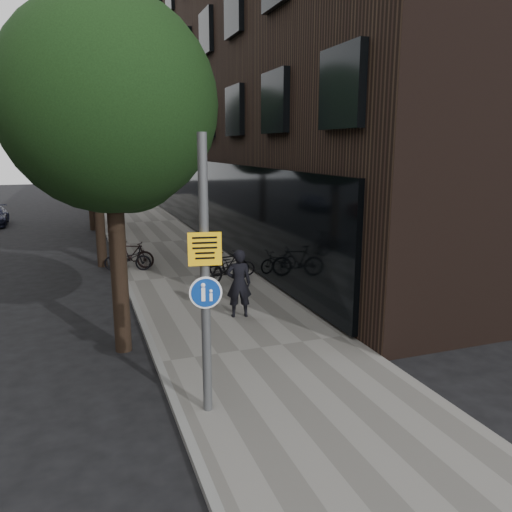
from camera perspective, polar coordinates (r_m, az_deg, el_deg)
name	(u,v)px	position (r m, az deg, el deg)	size (l,w,h in m)	color
ground	(319,435)	(8.45, 7.25, -19.59)	(120.00, 120.00, 0.00)	black
sidewalk	(194,277)	(17.31, -7.12, -2.43)	(4.50, 60.00, 0.12)	slate
curb_edge	(127,283)	(16.98, -14.56, -3.01)	(0.15, 60.00, 0.13)	slate
building_right_dark_brick	(283,67)	(31.05, 3.07, 20.80)	(12.00, 40.00, 18.00)	black
street_tree_near	(113,114)	(11.04, -16.07, 15.30)	(4.40, 4.40, 7.50)	black
street_tree_mid	(95,128)	(19.51, -17.89, 13.74)	(5.00, 5.00, 7.80)	black
street_tree_far	(88,134)	(28.51, -18.63, 13.09)	(5.00, 5.00, 7.80)	black
signpost	(205,278)	(7.99, -5.85, -2.47)	(0.52, 0.15, 4.56)	#595B5E
pedestrian	(239,283)	(12.88, -1.98, -3.14)	(0.65, 0.43, 1.79)	black
parked_bike_facade_near	(232,264)	(17.04, -2.77, -0.96)	(0.54, 1.56, 0.82)	black
parked_bike_facade_far	(227,267)	(16.18, -3.29, -1.24)	(0.50, 1.77, 1.06)	black
parked_bike_curb_near	(128,259)	(18.32, -14.47, -0.32)	(0.57, 1.64, 0.86)	black
parked_bike_curb_far	(131,255)	(18.66, -14.07, 0.16)	(0.47, 1.68, 1.01)	black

